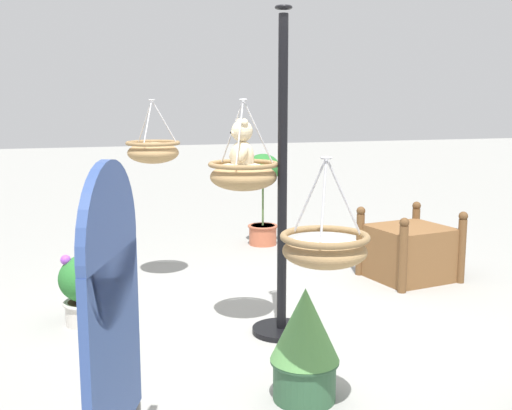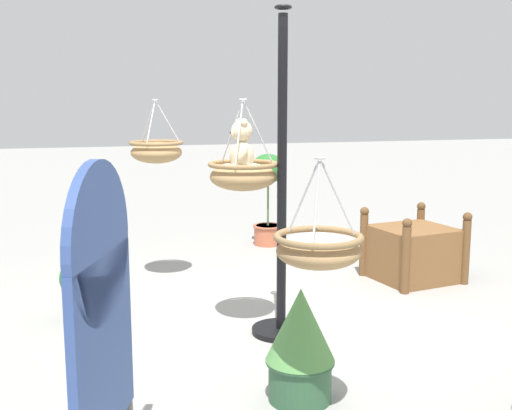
# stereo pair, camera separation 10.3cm
# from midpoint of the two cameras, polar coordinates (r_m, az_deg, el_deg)

# --- Properties ---
(ground_plane) EXTENTS (40.00, 40.00, 0.00)m
(ground_plane) POSITION_cam_midpoint_polar(r_m,az_deg,el_deg) (4.98, 1.34, -10.77)
(ground_plane) COLOR gray
(display_pole_central) EXTENTS (0.44, 0.44, 2.38)m
(display_pole_central) POSITION_cam_midpoint_polar(r_m,az_deg,el_deg) (4.58, 3.01, -3.04)
(display_pole_central) COLOR black
(display_pole_central) RESTS_ON ground
(hanging_basket_with_teddy) EXTENTS (0.52, 0.52, 0.67)m
(hanging_basket_with_teddy) POSITION_cam_midpoint_polar(r_m,az_deg,el_deg) (4.57, -0.53, 2.83)
(hanging_basket_with_teddy) COLOR #A37F51
(teddy_bear) EXTENTS (0.28, 0.25, 0.40)m
(teddy_bear) POSITION_cam_midpoint_polar(r_m,az_deg,el_deg) (4.54, -0.79, 5.06)
(teddy_bear) COLOR beige
(hanging_basket_left_high) EXTENTS (0.47, 0.47, 0.57)m
(hanging_basket_left_high) POSITION_cam_midpoint_polar(r_m,az_deg,el_deg) (3.23, 6.67, -3.95)
(hanging_basket_left_high) COLOR #A37F51
(hanging_basket_right_low) EXTENTS (0.51, 0.51, 0.60)m
(hanging_basket_right_low) POSITION_cam_midpoint_polar(r_m,az_deg,el_deg) (5.92, -8.64, 4.94)
(hanging_basket_right_low) COLOR #A37F51
(wooden_planter_box) EXTENTS (0.85, 0.89, 0.70)m
(wooden_planter_box) POSITION_cam_midpoint_polar(r_m,az_deg,el_deg) (6.26, 14.70, -4.13)
(wooden_planter_box) COLOR brown
(wooden_planter_box) RESTS_ON ground
(potted_plant_fern_front) EXTENTS (0.43, 0.43, 0.58)m
(potted_plant_fern_front) POSITION_cam_midpoint_polar(r_m,az_deg,el_deg) (5.08, -14.63, -7.21)
(potted_plant_fern_front) COLOR beige
(potted_plant_fern_front) RESTS_ON ground
(potted_plant_tall_leafy) EXTENTS (0.40, 0.40, 0.68)m
(potted_plant_tall_leafy) POSITION_cam_midpoint_polar(r_m,az_deg,el_deg) (3.68, 4.91, -12.58)
(potted_plant_tall_leafy) COLOR #2D5638
(potted_plant_tall_leafy) RESTS_ON ground
(potted_plant_bushy_green) EXTENTS (0.41, 0.41, 1.11)m
(potted_plant_bushy_green) POSITION_cam_midpoint_polar(r_m,az_deg,el_deg) (7.47, 1.51, 1.20)
(potted_plant_bushy_green) COLOR #BC6042
(potted_plant_bushy_green) RESTS_ON ground
(display_sign_board) EXTENTS (0.66, 0.29, 1.50)m
(display_sign_board) POSITION_cam_midpoint_polar(r_m,az_deg,el_deg) (2.69, -12.95, -9.01)
(display_sign_board) COLOR #334C8C
(display_sign_board) RESTS_ON ground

